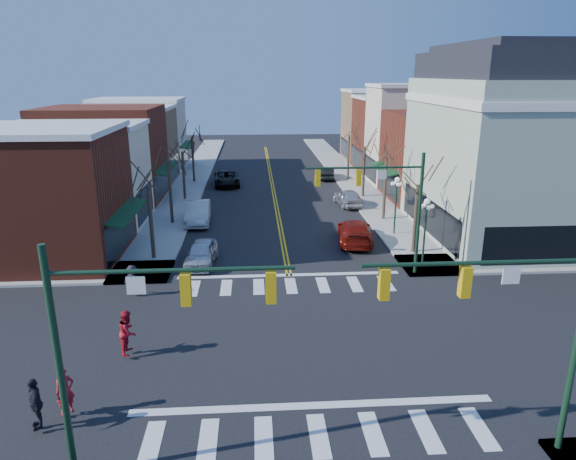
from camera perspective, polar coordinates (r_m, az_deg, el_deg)
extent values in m
plane|color=black|center=(23.24, 1.48, -12.26)|extent=(160.00, 160.00, 0.00)
cube|color=#9E9B93|center=(42.28, -12.98, 1.10)|extent=(3.50, 70.00, 0.15)
cube|color=#9E9B93|center=(43.08, 10.66, 1.54)|extent=(3.50, 70.00, 0.15)
cube|color=maroon|center=(35.45, -26.28, 3.26)|extent=(10.00, 8.50, 8.00)
cube|color=beige|center=(42.61, -22.45, 5.45)|extent=(10.00, 7.00, 7.50)
cube|color=maroon|center=(50.07, -19.72, 7.88)|extent=(10.00, 9.00, 8.50)
cube|color=#A17F59|center=(58.02, -17.56, 8.87)|extent=(10.00, 7.50, 7.80)
cube|color=beige|center=(65.50, -16.04, 10.02)|extent=(10.00, 8.00, 8.20)
cube|color=maroon|center=(49.68, 16.90, 7.78)|extent=(10.00, 8.50, 8.00)
cube|color=beige|center=(56.80, 14.27, 10.09)|extent=(10.00, 7.00, 10.00)
cube|color=maroon|center=(64.01, 12.17, 10.28)|extent=(10.00, 8.00, 8.50)
cube|color=#A17F59|center=(71.67, 10.44, 11.27)|extent=(10.00, 8.00, 9.00)
cube|color=#A1B098|center=(39.72, 24.06, 7.07)|extent=(12.00, 14.00, 11.00)
cube|color=white|center=(39.32, 24.79, 12.95)|extent=(12.25, 14.25, 0.50)
cube|color=black|center=(39.28, 25.22, 16.28)|extent=(11.40, 13.40, 1.80)
cube|color=black|center=(39.31, 25.43, 17.87)|extent=(9.80, 11.80, 0.60)
cylinder|color=#14331E|center=(15.92, -24.04, -13.84)|extent=(0.20, 0.20, 7.20)
cylinder|color=#14331E|center=(13.88, -12.74, -4.40)|extent=(6.50, 0.12, 0.12)
cube|color=gold|center=(14.04, -11.28, -6.48)|extent=(0.28, 0.28, 0.90)
cube|color=gold|center=(13.92, -1.90, -6.35)|extent=(0.28, 0.28, 0.90)
cylinder|color=#14331E|center=(17.64, 29.34, -11.49)|extent=(0.20, 0.20, 7.20)
cylinder|color=#14331E|center=(15.01, 20.42, -3.44)|extent=(6.50, 0.12, 0.12)
cube|color=gold|center=(15.07, 19.07, -5.46)|extent=(0.28, 0.28, 0.90)
cube|color=gold|center=(14.35, 10.63, -5.91)|extent=(0.28, 0.28, 0.90)
cylinder|color=#14331E|center=(30.14, 14.35, 1.55)|extent=(0.20, 0.20, 7.20)
cylinder|color=#14331E|center=(28.68, 8.54, 6.87)|extent=(6.50, 0.12, 0.12)
cube|color=gold|center=(28.71, 7.85, 5.79)|extent=(0.28, 0.28, 0.90)
cube|color=gold|center=(28.34, 3.32, 5.78)|extent=(0.28, 0.28, 0.90)
cylinder|color=#14331E|center=(31.83, 14.92, -0.68)|extent=(0.12, 0.12, 4.00)
sphere|color=white|center=(31.27, 15.21, 3.08)|extent=(0.36, 0.36, 0.36)
cylinder|color=#14331E|center=(37.79, 11.85, 2.31)|extent=(0.12, 0.12, 4.00)
sphere|color=white|center=(37.32, 12.05, 5.51)|extent=(0.36, 0.36, 0.36)
cylinder|color=#382B21|center=(33.08, -14.96, 0.68)|extent=(0.24, 0.24, 4.76)
cylinder|color=#382B21|center=(40.68, -12.93, 4.04)|extent=(0.24, 0.24, 5.04)
cylinder|color=#382B21|center=(48.47, -11.51, 5.89)|extent=(0.24, 0.24, 4.55)
cylinder|color=#382B21|center=(56.26, -10.50, 7.64)|extent=(0.24, 0.24, 4.90)
cylinder|color=#382B21|center=(34.08, 13.97, 1.10)|extent=(0.24, 0.24, 4.62)
cylinder|color=#382B21|center=(41.46, 10.71, 4.52)|extent=(0.24, 0.24, 5.18)
cylinder|color=#382B21|center=(49.12, 8.41, 6.36)|extent=(0.24, 0.24, 4.83)
cylinder|color=#382B21|center=(56.84, 6.73, 7.93)|extent=(0.24, 0.24, 4.97)
imported|color=silver|center=(32.14, -9.63, -2.56)|extent=(2.03, 4.36, 1.45)
imported|color=silver|center=(41.03, -9.97, 1.92)|extent=(2.01, 5.24, 1.70)
imported|color=black|center=(54.62, -6.82, 5.73)|extent=(2.98, 5.70, 1.53)
imported|color=maroon|center=(36.08, 7.44, -0.14)|extent=(2.90, 5.76, 1.60)
imported|color=#B6B5BA|center=(46.11, 6.68, 3.62)|extent=(2.29, 4.62, 1.51)
imported|color=black|center=(57.76, 4.39, 6.34)|extent=(2.00, 4.34, 1.38)
imported|color=red|center=(19.83, -23.53, -16.09)|extent=(0.74, 0.70, 1.70)
imported|color=#AC1221|center=(22.68, -17.36, -10.74)|extent=(0.75, 0.95, 1.90)
imported|color=black|center=(19.52, -26.24, -16.84)|extent=(0.85, 1.15, 1.81)
imported|color=black|center=(28.38, -16.90, -5.30)|extent=(1.15, 0.86, 1.59)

